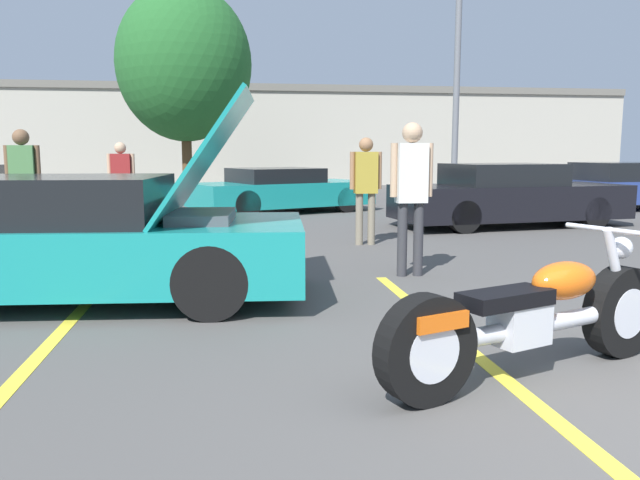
% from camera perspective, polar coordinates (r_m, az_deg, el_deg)
% --- Properties ---
extents(parking_stripe_foreground, '(0.12, 4.81, 0.01)m').
position_cam_1_polar(parking_stripe_foreground, '(5.15, -24.22, -9.49)').
color(parking_stripe_foreground, yellow).
rests_on(parking_stripe_foreground, ground).
extents(parking_stripe_middle, '(0.12, 4.81, 0.01)m').
position_cam_1_polar(parking_stripe_middle, '(5.27, 11.99, -8.54)').
color(parking_stripe_middle, yellow).
rests_on(parking_stripe_middle, ground).
extents(far_building, '(32.00, 4.20, 4.40)m').
position_cam_1_polar(far_building, '(29.67, -3.53, 9.69)').
color(far_building, '#B2AD9E').
rests_on(far_building, ground).
extents(light_pole, '(1.21, 0.28, 7.27)m').
position_cam_1_polar(light_pole, '(18.81, 12.68, 15.58)').
color(light_pole, slate).
rests_on(light_pole, ground).
extents(tree_background, '(4.24, 4.24, 6.69)m').
position_cam_1_polar(tree_background, '(20.91, -12.30, 15.46)').
color(tree_background, brown).
rests_on(tree_background, ground).
extents(motorcycle, '(2.38, 1.11, 0.97)m').
position_cam_1_polar(motorcycle, '(4.39, 18.94, -6.78)').
color(motorcycle, black).
rests_on(motorcycle, ground).
extents(show_car_hood_open, '(4.57, 2.19, 2.08)m').
position_cam_1_polar(show_car_hood_open, '(6.67, -21.03, -0.04)').
color(show_car_hood_open, teal).
rests_on(show_car_hood_open, ground).
extents(parked_car_mid_right_row, '(4.83, 2.35, 1.26)m').
position_cam_1_polar(parked_car_mid_right_row, '(13.14, 16.82, 3.83)').
color(parked_car_mid_right_row, black).
rests_on(parked_car_mid_right_row, ground).
extents(parked_car_mid_left_row, '(4.78, 3.49, 1.10)m').
position_cam_1_polar(parked_car_mid_left_row, '(15.52, -3.63, 4.53)').
color(parked_car_mid_left_row, teal).
rests_on(parked_car_mid_left_row, ground).
extents(parked_car_right_row, '(4.97, 2.39, 1.22)m').
position_cam_1_polar(parked_car_right_row, '(18.19, 26.21, 4.39)').
color(parked_car_right_row, navy).
rests_on(parked_car_right_row, ground).
extents(spectator_near_motorcycle, '(0.52, 0.24, 1.84)m').
position_cam_1_polar(spectator_near_motorcycle, '(7.54, 8.35, 5.04)').
color(spectator_near_motorcycle, '#333338').
rests_on(spectator_near_motorcycle, ground).
extents(spectator_by_show_car, '(0.52, 0.22, 1.68)m').
position_cam_1_polar(spectator_by_show_car, '(12.73, -17.69, 5.46)').
color(spectator_by_show_car, brown).
rests_on(spectator_by_show_car, ground).
extents(spectator_midground, '(0.52, 0.24, 1.83)m').
position_cam_1_polar(spectator_midground, '(10.56, -25.48, 5.17)').
color(spectator_midground, brown).
rests_on(spectator_midground, ground).
extents(spectator_far_lot, '(0.52, 0.23, 1.72)m').
position_cam_1_polar(spectator_far_lot, '(10.04, 4.20, 5.37)').
color(spectator_far_lot, gray).
rests_on(spectator_far_lot, ground).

